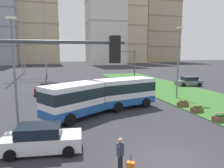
{
  "coord_description": "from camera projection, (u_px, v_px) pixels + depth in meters",
  "views": [
    {
      "loc": [
        -5.85,
        -9.1,
        5.62
      ],
      "look_at": [
        0.53,
        13.09,
        2.2
      ],
      "focal_mm": 33.93,
      "sensor_mm": 36.0,
      "label": 1
    }
  ],
  "objects": [
    {
      "name": "articulated_bus",
      "position": [
        103.0,
        95.0,
        19.99
      ],
      "size": [
        11.68,
        6.9,
        3.0
      ],
      "color": "white",
      "rests_on": "ground"
    },
    {
      "name": "apartment_tower_east",
      "position": [
        158.0,
        26.0,
        131.02
      ],
      "size": [
        21.99,
        17.32,
        44.2
      ],
      "color": "tan",
      "rests_on": "ground"
    },
    {
      "name": "flower_planter_1",
      "position": [
        220.0,
        117.0,
        17.22
      ],
      "size": [
        1.1,
        0.56,
        0.74
      ],
      "color": "brown",
      "rests_on": "grass_median"
    },
    {
      "name": "streetlight_median",
      "position": [
        178.0,
        60.0,
        25.79
      ],
      "size": [
        0.7,
        0.28,
        8.68
      ],
      "color": "slate",
      "rests_on": "ground"
    },
    {
      "name": "traffic_light_near_left",
      "position": [
        37.0,
        104.0,
        5.89
      ],
      "size": [
        3.87,
        0.28,
        6.11
      ],
      "color": "#474C51",
      "rests_on": "ground"
    },
    {
      "name": "apartment_tower_centre",
      "position": [
        105.0,
        23.0,
        99.88
      ],
      "size": [
        17.21,
        15.17,
        38.63
      ],
      "color": "silver",
      "rests_on": "ground"
    },
    {
      "name": "rolling_suitcase",
      "position": [
        131.0,
        168.0,
        9.85
      ],
      "size": [
        0.43,
        0.41,
        0.97
      ],
      "color": "orange",
      "rests_on": "ground"
    },
    {
      "name": "grass_median",
      "position": [
        214.0,
        103.0,
        23.74
      ],
      "size": [
        10.0,
        70.0,
        0.08
      ],
      "primitive_type": "cube",
      "color": "#336628",
      "rests_on": "ground_plane"
    },
    {
      "name": "ground_plane",
      "position": [
        171.0,
        161.0,
        11.07
      ],
      "size": [
        260.0,
        260.0,
        0.0
      ],
      "primitive_type": "plane",
      "color": "#2D2D33"
    },
    {
      "name": "traffic_light_far_right",
      "position": [
        127.0,
        62.0,
        32.88
      ],
      "size": [
        4.02,
        0.28,
        6.04
      ],
      "color": "#474C51",
      "rests_on": "ground"
    },
    {
      "name": "car_grey_wagon",
      "position": [
        189.0,
        82.0,
        36.05
      ],
      "size": [
        4.5,
        2.23,
        1.58
      ],
      "color": "slate",
      "rests_on": "ground"
    },
    {
      "name": "apartment_tower_westcentre",
      "position": [
        38.0,
        26.0,
        108.47
      ],
      "size": [
        20.13,
        15.49,
        38.69
      ],
      "color": "beige",
      "rests_on": "ground"
    },
    {
      "name": "streetlight_left",
      "position": [
        14.0,
        67.0,
        15.74
      ],
      "size": [
        0.7,
        0.28,
        8.21
      ],
      "color": "slate",
      "rests_on": "ground"
    },
    {
      "name": "car_maroon_sedan",
      "position": [
        51.0,
        89.0,
        28.71
      ],
      "size": [
        4.55,
        2.36,
        1.58
      ],
      "color": "maroon",
      "rests_on": "ground"
    },
    {
      "name": "apartment_tower_eastcentre",
      "position": [
        129.0,
        18.0,
        118.18
      ],
      "size": [
        15.43,
        15.43,
        49.59
      ],
      "color": "beige",
      "rests_on": "ground"
    },
    {
      "name": "flower_planter_2",
      "position": [
        197.0,
        108.0,
        19.9
      ],
      "size": [
        1.1,
        0.56,
        0.74
      ],
      "color": "brown",
      "rests_on": "grass_median"
    },
    {
      "name": "flower_planter_3",
      "position": [
        183.0,
        103.0,
        22.02
      ],
      "size": [
        1.1,
        0.56,
        0.74
      ],
      "color": "brown",
      "rests_on": "grass_median"
    },
    {
      "name": "pedestrian_crossing",
      "position": [
        120.0,
        153.0,
        9.82
      ],
      "size": [
        0.39,
        0.48,
        1.74
      ],
      "color": "black",
      "rests_on": "ground"
    },
    {
      "name": "car_white_van",
      "position": [
        42.0,
        139.0,
        12.04
      ],
      "size": [
        4.6,
        2.49,
        1.58
      ],
      "color": "silver",
      "rests_on": "ground"
    }
  ]
}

